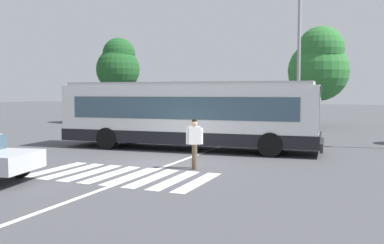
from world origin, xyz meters
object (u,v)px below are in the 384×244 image
(background_tree_left, at_px, (118,65))
(background_tree_right, at_px, (319,65))
(parked_car_red, at_px, (224,116))
(parked_car_black, at_px, (298,118))
(parked_car_white, at_px, (263,117))
(pedestrian_crossing_street, at_px, (194,141))
(city_transit_bus, at_px, (188,115))
(twin_arm_street_lamp, at_px, (299,38))

(background_tree_left, bearing_deg, background_tree_right, 13.67)
(background_tree_left, distance_m, background_tree_right, 16.18)
(background_tree_left, bearing_deg, parked_car_red, 2.51)
(parked_car_black, height_order, background_tree_left, background_tree_left)
(parked_car_white, bearing_deg, pedestrian_crossing_street, -83.98)
(city_transit_bus, height_order, parked_car_white, city_transit_bus)
(parked_car_black, height_order, background_tree_right, background_tree_right)
(city_transit_bus, height_order, background_tree_left, background_tree_left)
(parked_car_white, xyz_separation_m, parked_car_black, (2.60, -0.21, 0.00))
(parked_car_black, bearing_deg, city_transit_bus, -102.40)
(twin_arm_street_lamp, distance_m, background_tree_left, 16.41)
(twin_arm_street_lamp, xyz_separation_m, background_tree_left, (-15.55, 5.18, -0.86))
(parked_car_white, bearing_deg, twin_arm_street_lamp, -59.69)
(parked_car_white, height_order, twin_arm_street_lamp, twin_arm_street_lamp)
(parked_car_red, bearing_deg, pedestrian_crossing_street, -74.73)
(city_transit_bus, bearing_deg, background_tree_left, 133.00)
(pedestrian_crossing_street, relative_size, parked_car_white, 0.38)
(parked_car_red, height_order, parked_car_white, same)
(parked_car_white, bearing_deg, background_tree_left, -176.37)
(twin_arm_street_lamp, bearing_deg, pedestrian_crossing_street, -97.64)
(city_transit_bus, bearing_deg, parked_car_white, 88.72)
(city_transit_bus, distance_m, background_tree_right, 17.20)
(pedestrian_crossing_street, bearing_deg, city_transit_bus, 116.12)
(background_tree_right, bearing_deg, city_transit_bus, -103.48)
(pedestrian_crossing_street, relative_size, parked_car_red, 0.38)
(background_tree_left, bearing_deg, parked_car_white, 3.63)
(pedestrian_crossing_street, distance_m, parked_car_red, 18.12)
(parked_car_black, distance_m, background_tree_left, 15.24)
(parked_car_red, bearing_deg, city_transit_bus, -78.75)
(city_transit_bus, bearing_deg, twin_arm_street_lamp, 63.09)
(parked_car_black, relative_size, background_tree_left, 0.65)
(city_transit_bus, relative_size, background_tree_left, 1.68)
(parked_car_black, height_order, twin_arm_street_lamp, twin_arm_street_lamp)
(parked_car_black, xyz_separation_m, background_tree_left, (-14.67, -0.55, 4.09))
(background_tree_right, bearing_deg, pedestrian_crossing_street, -94.82)
(city_transit_bus, height_order, background_tree_right, background_tree_right)
(parked_car_white, bearing_deg, city_transit_bus, -91.28)
(pedestrian_crossing_street, xyz_separation_m, parked_car_black, (0.72, 17.63, -0.20))
(parked_car_white, distance_m, background_tree_right, 6.19)
(parked_car_white, xyz_separation_m, background_tree_left, (-12.07, -0.76, 4.09))
(background_tree_right, bearing_deg, background_tree_left, -166.33)
(twin_arm_street_lamp, bearing_deg, background_tree_right, 88.93)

